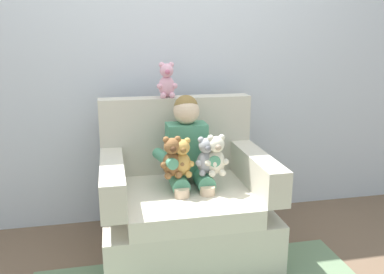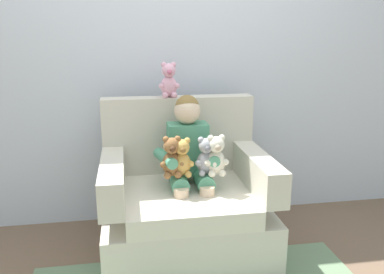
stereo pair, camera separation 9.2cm
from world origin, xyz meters
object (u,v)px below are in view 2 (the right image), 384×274
Objects in this scene: plush_cream at (216,156)px; plush_honey at (182,158)px; armchair at (185,204)px; plush_brown at (172,158)px; plush_pink_on_backrest at (169,81)px; plush_grey at (206,157)px; seated_child at (189,153)px.

plush_cream is 1.06× the size of plush_honey.
plush_brown is at bearing -131.46° from armchair.
plush_pink_on_backrest is (-0.03, 0.41, 0.42)m from plush_honey.
plush_honey is 0.94× the size of plush_brown.
plush_cream is 0.06m from plush_grey.
plush_pink_on_backrest is (0.03, 0.41, 0.42)m from plush_brown.
plush_cream is at bearing -47.94° from seated_child.
plush_cream is (0.15, -0.14, 0.02)m from seated_child.
armchair is at bearing 85.34° from plush_honey.
armchair is at bearing 160.08° from plush_cream.
plush_brown is at bearing -81.75° from plush_pink_on_backrest.
plush_brown is (-0.09, -0.11, 0.36)m from armchair.
plush_cream is 0.21m from plush_honey.
plush_pink_on_backrest reaches higher than plush_honey.
seated_child is 3.41× the size of plush_pink_on_backrest.
plush_pink_on_backrest reaches higher than plush_cream.
seated_child is 3.21× the size of plush_cream.
plush_cream reaches higher than plush_grey.
plush_grey is (0.09, -0.12, 0.01)m from seated_child.
plush_brown is at bearing -167.37° from plush_grey.
plush_grey is at bearing -58.31° from seated_child.
armchair reaches higher than plush_brown.
plush_grey is 1.01× the size of plush_pink_on_backrest.
plush_honey is at bearing -121.01° from seated_child.
armchair is 4.10× the size of plush_cream.
seated_child is 0.18m from plush_brown.
seated_child is at bearing 136.60° from plush_grey.
plush_pink_on_backrest is (-0.24, 0.43, 0.42)m from plush_cream.
plush_brown is (-0.27, 0.01, 0.00)m from plush_cream.
seated_child reaches higher than plush_grey.
plush_brown is 1.06× the size of plush_pink_on_backrest.
armchair is 0.37m from plush_honey.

